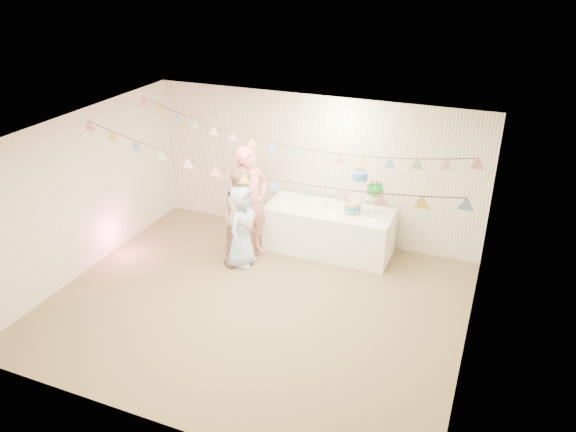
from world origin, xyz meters
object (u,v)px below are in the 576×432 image
at_px(cake_stand, 363,195).
at_px(person_adult_a, 250,203).
at_px(person_adult_b, 244,216).
at_px(person_child, 241,226).
at_px(table, 329,230).

distance_m(cake_stand, person_adult_a, 1.87).
relative_size(cake_stand, person_adult_b, 0.45).
distance_m(person_adult_b, person_child, 0.18).
xyz_separation_m(table, person_child, (-1.19, -0.97, 0.30)).
distance_m(table, person_adult_b, 1.52).
distance_m(person_adult_a, person_adult_b, 0.26).
bearing_deg(cake_stand, table, -174.81).
bearing_deg(person_adult_a, person_child, -153.32).
relative_size(cake_stand, person_child, 0.53).
bearing_deg(cake_stand, person_adult_a, -158.73).
distance_m(cake_stand, person_child, 2.06).
xyz_separation_m(person_adult_b, person_child, (-0.00, -0.12, -0.13)).
bearing_deg(cake_stand, person_child, -149.76).
height_order(cake_stand, person_adult_a, person_adult_a).
height_order(table, cake_stand, cake_stand).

